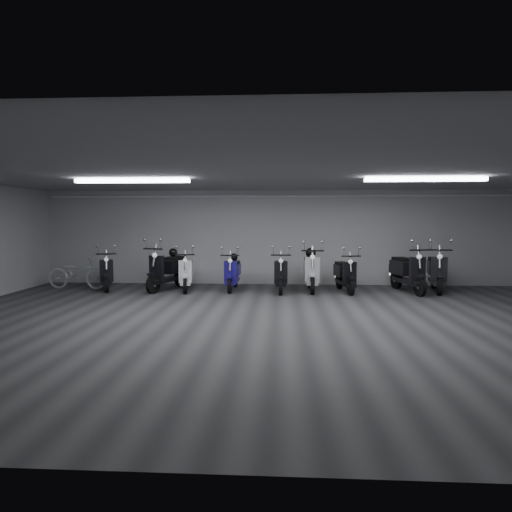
# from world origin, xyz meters

# --- Properties ---
(floor) EXTENTS (14.00, 10.00, 0.01)m
(floor) POSITION_xyz_m (0.00, 0.00, -0.01)
(floor) COLOR #333335
(floor) RESTS_ON ground
(ceiling) EXTENTS (14.00, 10.00, 0.01)m
(ceiling) POSITION_xyz_m (0.00, 0.00, 2.80)
(ceiling) COLOR gray
(ceiling) RESTS_ON ground
(back_wall) EXTENTS (14.00, 0.01, 2.80)m
(back_wall) POSITION_xyz_m (0.00, 5.00, 1.40)
(back_wall) COLOR #B0B0B3
(back_wall) RESTS_ON ground
(front_wall) EXTENTS (14.00, 0.01, 2.80)m
(front_wall) POSITION_xyz_m (0.00, -5.00, 1.40)
(front_wall) COLOR #B0B0B3
(front_wall) RESTS_ON ground
(fluor_strip_left) EXTENTS (2.40, 0.18, 0.08)m
(fluor_strip_left) POSITION_xyz_m (-3.00, 1.00, 2.74)
(fluor_strip_left) COLOR white
(fluor_strip_left) RESTS_ON ceiling
(fluor_strip_right) EXTENTS (2.40, 0.18, 0.08)m
(fluor_strip_right) POSITION_xyz_m (3.00, 1.00, 2.74)
(fluor_strip_right) COLOR white
(fluor_strip_right) RESTS_ON ceiling
(conduit) EXTENTS (13.60, 0.05, 0.05)m
(conduit) POSITION_xyz_m (0.00, 4.92, 2.62)
(conduit) COLOR white
(conduit) RESTS_ON back_wall
(scooter_0) EXTENTS (1.14, 1.81, 1.28)m
(scooter_0) POSITION_xyz_m (-4.68, 3.70, 0.64)
(scooter_0) COLOR black
(scooter_0) RESTS_ON floor
(scooter_1) EXTENTS (1.30, 2.06, 1.46)m
(scooter_1) POSITION_xyz_m (-2.98, 3.69, 0.73)
(scooter_1) COLOR black
(scooter_1) RESTS_ON floor
(scooter_2) EXTENTS (0.83, 1.77, 1.27)m
(scooter_2) POSITION_xyz_m (-2.47, 3.69, 0.63)
(scooter_2) COLOR white
(scooter_2) RESTS_ON floor
(scooter_4) EXTENTS (0.60, 1.68, 1.24)m
(scooter_4) POSITION_xyz_m (-1.21, 3.79, 0.62)
(scooter_4) COLOR navy
(scooter_4) RESTS_ON floor
(scooter_5) EXTENTS (0.59, 1.72, 1.28)m
(scooter_5) POSITION_xyz_m (0.11, 3.62, 0.64)
(scooter_5) COLOR black
(scooter_5) RESTS_ON floor
(scooter_6) EXTENTS (0.65, 1.90, 1.41)m
(scooter_6) POSITION_xyz_m (0.93, 3.81, 0.70)
(scooter_6) COLOR silver
(scooter_6) RESTS_ON floor
(scooter_7) EXTENTS (0.78, 1.74, 1.25)m
(scooter_7) POSITION_xyz_m (1.82, 3.65, 0.62)
(scooter_7) COLOR black
(scooter_7) RESTS_ON floor
(scooter_8) EXTENTS (1.03, 2.04, 1.45)m
(scooter_8) POSITION_xyz_m (3.47, 3.68, 0.73)
(scooter_8) COLOR black
(scooter_8) RESTS_ON floor
(scooter_9) EXTENTS (1.05, 2.03, 1.44)m
(scooter_9) POSITION_xyz_m (4.27, 3.83, 0.72)
(scooter_9) COLOR black
(scooter_9) RESTS_ON floor
(bicycle) EXTENTS (1.75, 0.75, 1.10)m
(bicycle) POSITION_xyz_m (-5.56, 3.75, 0.55)
(bicycle) COLOR silver
(bicycle) RESTS_ON floor
(helmet_0) EXTENTS (0.23, 0.23, 0.23)m
(helmet_0) POSITION_xyz_m (-1.20, 4.02, 0.89)
(helmet_0) COLOR black
(helmet_0) RESTS_ON scooter_4
(helmet_1) EXTENTS (0.24, 0.24, 0.24)m
(helmet_1) POSITION_xyz_m (-2.89, 3.95, 1.02)
(helmet_1) COLOR black
(helmet_1) RESTS_ON scooter_1
(helmet_2) EXTENTS (0.29, 0.29, 0.29)m
(helmet_2) POSITION_xyz_m (0.93, 4.08, 1.02)
(helmet_2) COLOR black
(helmet_2) RESTS_ON scooter_6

